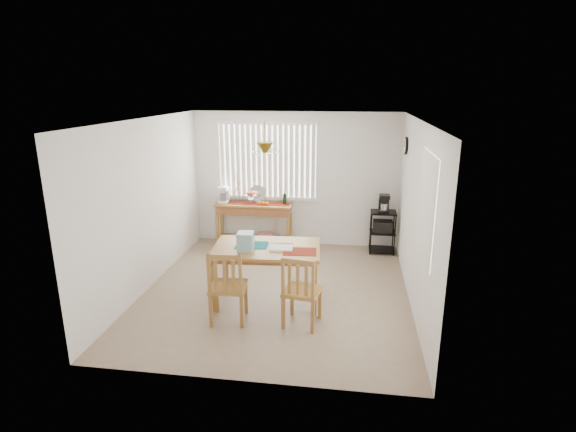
% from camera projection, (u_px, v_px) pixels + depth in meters
% --- Properties ---
extents(ground, '(4.00, 4.50, 0.01)m').
position_uv_depth(ground, '(277.00, 291.00, 6.96)').
color(ground, gray).
extents(room_shell, '(4.20, 4.70, 2.70)m').
position_uv_depth(room_shell, '(276.00, 183.00, 6.51)').
color(room_shell, white).
rests_on(room_shell, ground).
extents(sideboard, '(1.50, 0.42, 0.84)m').
position_uv_depth(sideboard, '(254.00, 214.00, 8.81)').
color(sideboard, '#A37337').
rests_on(sideboard, ground).
extents(sideboard_items, '(1.42, 0.35, 0.65)m').
position_uv_depth(sideboard_items, '(242.00, 197.00, 8.76)').
color(sideboard_items, maroon).
rests_on(sideboard_items, sideboard).
extents(wire_cart, '(0.47, 0.38, 0.80)m').
position_uv_depth(wire_cart, '(383.00, 228.00, 8.45)').
color(wire_cart, black).
rests_on(wire_cart, ground).
extents(cart_items, '(0.19, 0.23, 0.33)m').
position_uv_depth(cart_items, '(384.00, 204.00, 8.32)').
color(cart_items, black).
rests_on(cart_items, wire_cart).
extents(dining_table, '(1.60, 1.09, 0.82)m').
position_uv_depth(dining_table, '(266.00, 253.00, 6.49)').
color(dining_table, '#A37337').
rests_on(dining_table, ground).
extents(table_items, '(1.21, 0.53, 0.26)m').
position_uv_depth(table_items, '(255.00, 243.00, 6.32)').
color(table_items, '#12686A').
rests_on(table_items, dining_table).
extents(chair_left, '(0.51, 0.51, 1.02)m').
position_uv_depth(chair_left, '(228.00, 287.00, 5.91)').
color(chair_left, '#A37337').
rests_on(chair_left, ground).
extents(chair_right, '(0.53, 0.53, 0.99)m').
position_uv_depth(chair_right, '(301.00, 291.00, 5.82)').
color(chair_right, '#A37337').
rests_on(chair_right, ground).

